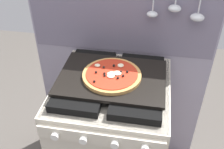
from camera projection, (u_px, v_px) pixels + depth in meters
kitchen_backsplash at (122, 61)px, 1.69m from camera, size 1.10×0.09×1.55m
stove at (112, 137)px, 1.62m from camera, size 0.60×0.64×0.90m
baking_tray at (112, 77)px, 1.35m from camera, size 0.54×0.38×0.02m
pizza_left at (112, 75)px, 1.34m from camera, size 0.30×0.30×0.03m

